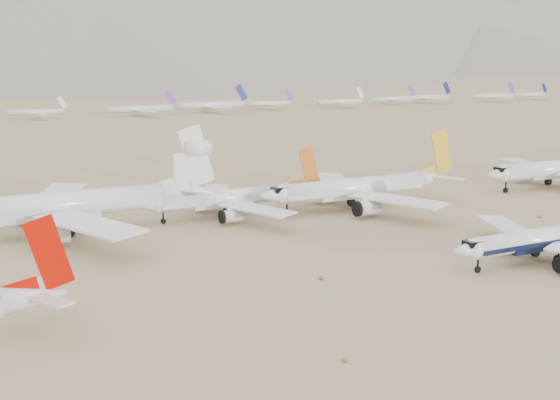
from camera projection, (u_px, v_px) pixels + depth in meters
ground at (518, 278)px, 119.57m from camera, size 7000.00×7000.00×0.00m
main_airliner at (550, 238)px, 129.21m from camera, size 43.57×42.56×15.38m
row2_navy_widebody at (560, 169)px, 200.85m from camera, size 52.15×51.00×18.55m
row2_gold_tail at (361, 188)px, 172.22m from camera, size 52.41×51.26×18.66m
row2_orange_tail at (233, 198)px, 164.28m from camera, size 43.54×42.59×15.53m
row2_white_trijet at (72, 203)px, 148.58m from camera, size 61.90×60.49×21.93m
distant_storage_row at (166, 107)px, 442.10m from camera, size 653.66×58.38×15.85m
foothills at (286, 38)px, 1299.40m from camera, size 4637.50×1395.00×155.00m
desert_scrub at (503, 361)px, 86.57m from camera, size 219.83×121.67×0.63m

